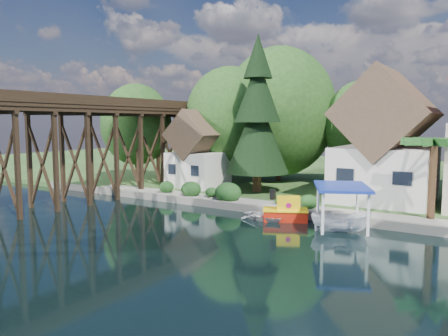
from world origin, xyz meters
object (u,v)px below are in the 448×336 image
Objects in this scene: trestle_bridge at (92,141)px; tugboat at (286,211)px; shed at (198,154)px; house_left at (386,145)px; boat_white_a at (264,215)px; boat_canopy at (341,212)px; palm_tree at (434,144)px; conifer at (258,117)px.

trestle_bridge reaches higher than tugboat.
shed is 15.64m from tugboat.
house_left is 12.54m from boat_white_a.
shed is (-18.00, -1.50, -1.31)m from house_left.
boat_canopy is (22.59, 0.59, -4.05)m from trestle_bridge.
palm_tree is 1.04× the size of boat_canopy.
boat_white_a is at bearing -158.22° from tugboat.
trestle_bridge is at bearing -141.24° from conifer.
boat_white_a is 0.61× the size of boat_canopy.
conifer is (-11.26, -1.40, 2.42)m from house_left.
conifer is 12.26m from tugboat.
conifer is at bearing 0.86° from shed.
palm_tree is (27.28, 5.25, 0.24)m from trestle_bridge.
palm_tree reaches higher than boat_white_a.
tugboat reaches higher than boat_white_a.
boat_canopy is at bearing -135.18° from palm_tree.
house_left is at bearing 4.77° from shed.
boat_canopy is at bearing -76.84° from boat_white_a.
trestle_bridge is 7.58× the size of palm_tree.
conifer is at bearing 48.61° from boat_white_a.
shed reaches higher than tugboat.
house_left reaches higher than tugboat.
house_left reaches higher than trestle_bridge.
boat_white_a is (16.76, 1.05, -5.00)m from trestle_bridge.
trestle_bridge is at bearing 111.27° from boat_white_a.
shed reaches higher than boat_white_a.
boat_white_a is at bearing -59.06° from conifer.
shed is 1.35× the size of palm_tree.
conifer is 16.21m from palm_tree.
conifer is 12.13m from boat_white_a.
palm_tree is (22.28, -4.07, 1.76)m from shed.
conifer is at bearing 130.00° from tugboat.
trestle_bridge is 22.96m from boat_canopy.
house_left is 18.11m from shed.
conifer reaches higher than trestle_bridge.
palm_tree is at bearing -15.04° from conifer.
trestle_bridge is 4.01× the size of house_left.
tugboat is 1.65m from boat_white_a.
trestle_bridge is at bearing -174.83° from tugboat.
palm_tree is at bearing -52.47° from house_left.
house_left is (23.00, 10.83, -0.21)m from trestle_bridge.
trestle_bridge is 18.93m from tugboat.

